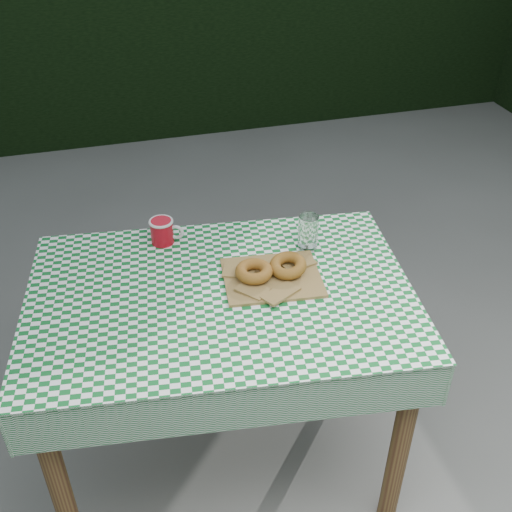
{
  "coord_description": "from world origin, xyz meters",
  "views": [
    {
      "loc": [
        -0.33,
        -1.32,
        1.89
      ],
      "look_at": [
        0.09,
        0.18,
        0.79
      ],
      "focal_mm": 43.25,
      "sensor_mm": 36.0,
      "label": 1
    }
  ],
  "objects_px": {
    "table": "(224,383)",
    "paper_bag": "(272,277)",
    "drinking_glass": "(308,232)",
    "coffee_mug": "(162,231)"
  },
  "relations": [
    {
      "from": "coffee_mug",
      "to": "drinking_glass",
      "type": "distance_m",
      "value": 0.47
    },
    {
      "from": "drinking_glass",
      "to": "paper_bag",
      "type": "bearing_deg",
      "value": -140.03
    },
    {
      "from": "table",
      "to": "drinking_glass",
      "type": "height_order",
      "value": "drinking_glass"
    },
    {
      "from": "table",
      "to": "paper_bag",
      "type": "bearing_deg",
      "value": 15.12
    },
    {
      "from": "coffee_mug",
      "to": "drinking_glass",
      "type": "height_order",
      "value": "drinking_glass"
    },
    {
      "from": "paper_bag",
      "to": "coffee_mug",
      "type": "xyz_separation_m",
      "value": [
        -0.29,
        0.29,
        0.03
      ]
    },
    {
      "from": "table",
      "to": "paper_bag",
      "type": "height_order",
      "value": "paper_bag"
    },
    {
      "from": "paper_bag",
      "to": "coffee_mug",
      "type": "distance_m",
      "value": 0.41
    },
    {
      "from": "paper_bag",
      "to": "coffee_mug",
      "type": "height_order",
      "value": "coffee_mug"
    },
    {
      "from": "drinking_glass",
      "to": "table",
      "type": "bearing_deg",
      "value": -154.21
    }
  ]
}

